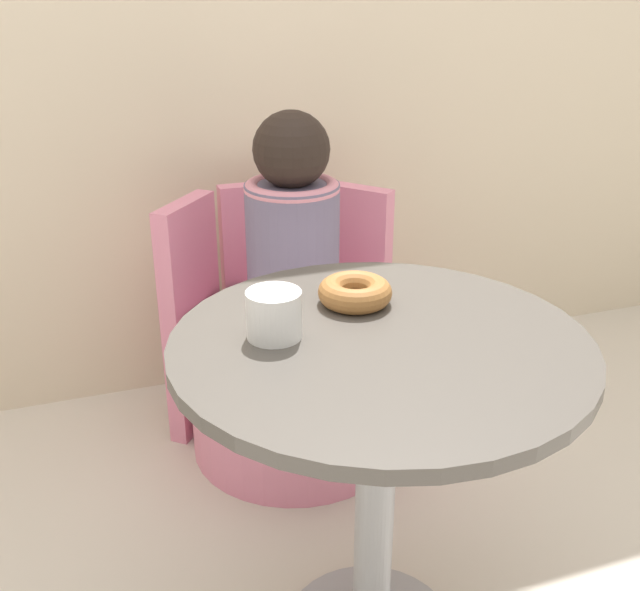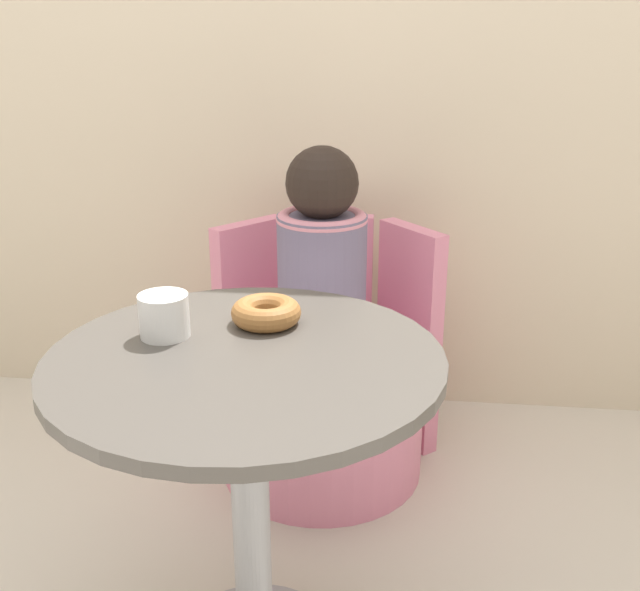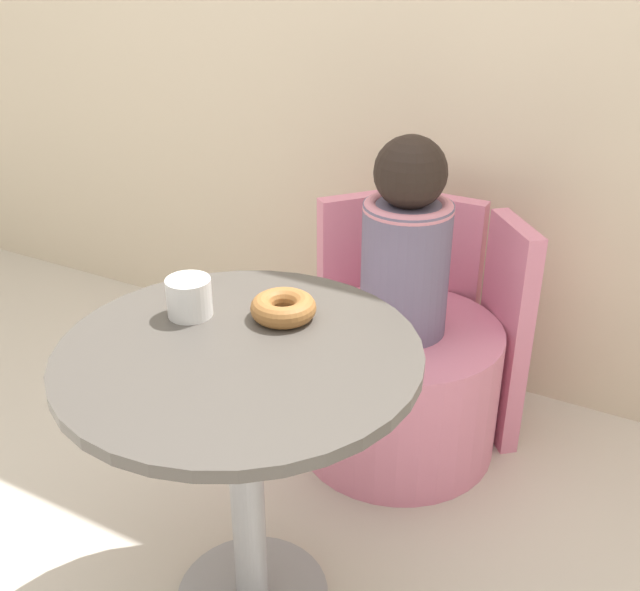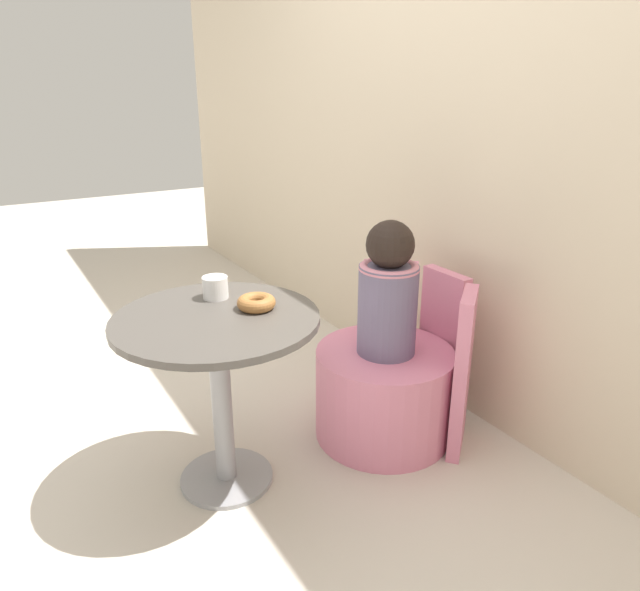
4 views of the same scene
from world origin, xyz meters
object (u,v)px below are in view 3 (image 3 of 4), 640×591
cup (189,297)px  donut (283,308)px  round_table (243,413)px  tub_chair (398,387)px  child_figure (407,243)px

cup → donut: bearing=24.7°
round_table → donut: (0.01, 0.14, 0.17)m
tub_chair → child_figure: (0.00, 0.00, 0.44)m
child_figure → donut: bearing=-95.1°
donut → child_figure: bearing=84.9°
tub_chair → round_table: bearing=-95.0°
tub_chair → cup: cup is taller
round_table → donut: bearing=85.5°
child_figure → cup: size_ratio=5.86×
child_figure → cup: child_figure is taller
cup → round_table: bearing=-21.9°
round_table → donut: donut is taller
tub_chair → donut: size_ratio=4.19×
donut → cup: size_ratio=1.47×
tub_chair → cup: 0.82m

